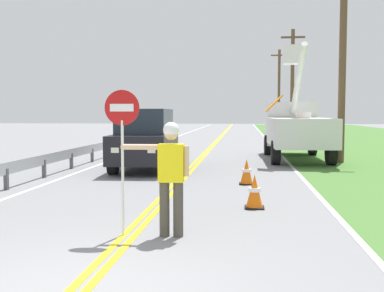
# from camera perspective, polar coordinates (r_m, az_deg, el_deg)

# --- Properties ---
(centerline_yellow_left) EXTENTS (0.11, 110.00, 0.01)m
(centerline_yellow_left) POSITION_cam_1_polar(r_m,az_deg,el_deg) (24.88, 1.82, -0.47)
(centerline_yellow_left) COLOR yellow
(centerline_yellow_left) RESTS_ON ground
(centerline_yellow_right) EXTENTS (0.11, 110.00, 0.01)m
(centerline_yellow_right) POSITION_cam_1_polar(r_m,az_deg,el_deg) (24.87, 2.24, -0.47)
(centerline_yellow_right) COLOR yellow
(centerline_yellow_right) RESTS_ON ground
(edge_line_right) EXTENTS (0.12, 110.00, 0.01)m
(edge_line_right) POSITION_cam_1_polar(r_m,az_deg,el_deg) (24.87, 10.33, -0.53)
(edge_line_right) COLOR silver
(edge_line_right) RESTS_ON ground
(edge_line_left) EXTENTS (0.12, 110.00, 0.01)m
(edge_line_left) POSITION_cam_1_polar(r_m,az_deg,el_deg) (25.39, -6.10, -0.40)
(edge_line_left) COLOR silver
(edge_line_left) RESTS_ON ground
(flagger_worker) EXTENTS (1.09, 0.25, 1.83)m
(flagger_worker) POSITION_cam_1_polar(r_m,az_deg,el_deg) (7.40, -2.63, -3.10)
(flagger_worker) COLOR #474238
(flagger_worker) RESTS_ON ground
(stop_sign_paddle) EXTENTS (0.56, 0.04, 2.33)m
(stop_sign_paddle) POSITION_cam_1_polar(r_m,az_deg,el_deg) (7.48, -8.51, 2.03)
(stop_sign_paddle) COLOR silver
(stop_sign_paddle) RESTS_ON ground
(utility_bucket_truck) EXTENTS (2.67, 6.84, 4.95)m
(utility_bucket_truck) POSITION_cam_1_polar(r_m,az_deg,el_deg) (20.62, 12.45, 2.38)
(utility_bucket_truck) COLOR silver
(utility_bucket_truck) RESTS_ON ground
(oncoming_suv_nearest) EXTENTS (2.07, 4.68, 2.10)m
(oncoming_suv_nearest) POSITION_cam_1_polar(r_m,az_deg,el_deg) (16.31, -5.68, 0.85)
(oncoming_suv_nearest) COLOR black
(oncoming_suv_nearest) RESTS_ON ground
(utility_pole_near) EXTENTS (1.80, 0.28, 8.14)m
(utility_pole_near) POSITION_cam_1_polar(r_m,az_deg,el_deg) (19.57, 17.90, 10.57)
(utility_pole_near) COLOR brown
(utility_pole_near) RESTS_ON ground
(utility_pole_mid) EXTENTS (1.80, 0.28, 8.26)m
(utility_pole_mid) POSITION_cam_1_polar(r_m,az_deg,el_deg) (36.58, 12.13, 7.65)
(utility_pole_mid) COLOR brown
(utility_pole_mid) RESTS_ON ground
(utility_pole_far) EXTENTS (1.80, 0.28, 8.71)m
(utility_pole_far) POSITION_cam_1_polar(r_m,az_deg,el_deg) (51.38, 10.56, 6.86)
(utility_pole_far) COLOR brown
(utility_pole_far) RESTS_ON ground
(traffic_cone_lead) EXTENTS (0.40, 0.40, 0.70)m
(traffic_cone_lead) POSITION_cam_1_polar(r_m,az_deg,el_deg) (9.78, 7.63, -5.59)
(traffic_cone_lead) COLOR orange
(traffic_cone_lead) RESTS_ON ground
(traffic_cone_mid) EXTENTS (0.40, 0.40, 0.70)m
(traffic_cone_mid) POSITION_cam_1_polar(r_m,az_deg,el_deg) (12.97, 6.67, -3.20)
(traffic_cone_mid) COLOR orange
(traffic_cone_mid) RESTS_ON ground
(guardrail_left_shoulder) EXTENTS (0.10, 32.00, 0.71)m
(guardrail_left_shoulder) POSITION_cam_1_polar(r_m,az_deg,el_deg) (20.22, -11.08, -0.12)
(guardrail_left_shoulder) COLOR #9EA0A3
(guardrail_left_shoulder) RESTS_ON ground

